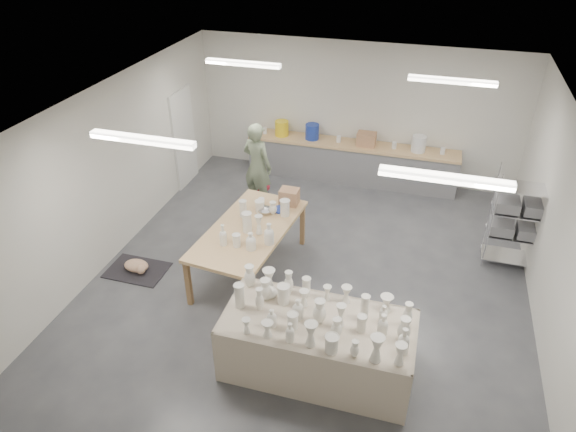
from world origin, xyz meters
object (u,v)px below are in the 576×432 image
(drying_table, at_px, (318,343))
(red_stool, at_px, (263,188))
(potter, at_px, (257,166))
(work_table, at_px, (255,226))

(drying_table, xyz_separation_m, red_stool, (-2.19, 4.18, -0.22))
(potter, bearing_deg, red_stool, -72.14)
(potter, bearing_deg, work_table, 126.10)
(drying_table, distance_m, work_table, 2.43)
(drying_table, distance_m, red_stool, 4.73)
(work_table, relative_size, red_stool, 7.72)
(potter, height_order, red_stool, potter)
(work_table, distance_m, red_stool, 2.51)
(potter, distance_m, red_stool, 0.70)
(work_table, bearing_deg, drying_table, -44.79)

